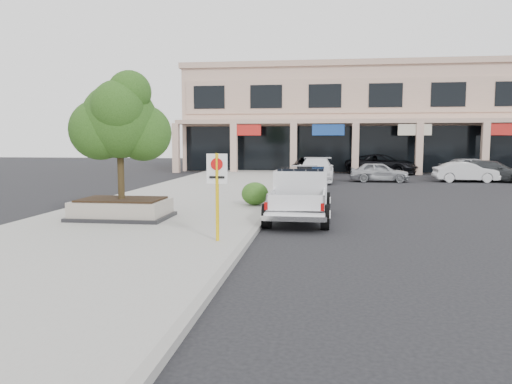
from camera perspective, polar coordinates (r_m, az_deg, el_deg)
ground at (r=14.48m, az=5.75°, el=-5.19°), size 120.00×120.00×0.00m
sidewalk at (r=21.24m, az=-8.66°, el=-1.45°), size 8.00×52.00×0.15m
curb at (r=20.48m, az=2.01°, el=-1.66°), size 0.20×52.00×0.15m
strip_mall at (r=48.76m, az=16.78°, el=8.03°), size 40.55×12.43×9.50m
planter at (r=17.47m, az=-15.08°, el=-1.86°), size 3.20×2.20×0.68m
planter_tree at (r=17.41m, az=-14.74°, el=7.82°), size 2.90×2.55×4.00m
no_parking_sign at (r=13.04m, az=-4.46°, el=0.84°), size 0.55×0.09×2.30m
hedge at (r=20.26m, az=-0.12°, el=-0.19°), size 1.10×0.99×0.93m
pickup_truck at (r=17.54m, az=5.01°, el=-0.27°), size 2.18×5.70×1.79m
curb_car_a at (r=22.96m, az=4.68°, el=0.86°), size 1.93×4.47×1.50m
curb_car_b at (r=27.85m, az=5.53°, el=1.61°), size 1.46×4.16×1.37m
curb_car_c at (r=33.40m, az=6.89°, el=2.54°), size 2.43×5.65×1.62m
curb_car_d at (r=39.06m, az=6.07°, el=2.94°), size 2.54×5.36×1.48m
lot_car_a at (r=34.31m, az=13.92°, el=2.25°), size 3.93×1.66×1.33m
lot_car_b at (r=35.94m, az=22.83°, el=2.13°), size 4.12×1.60×1.34m
lot_car_c at (r=36.94m, az=25.41°, el=2.17°), size 5.25×3.64×1.41m
lot_car_d at (r=42.24m, az=14.21°, el=3.10°), size 6.34×4.70×1.60m
lot_car_e at (r=38.89m, az=23.41°, el=2.55°), size 5.02×3.23×1.59m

